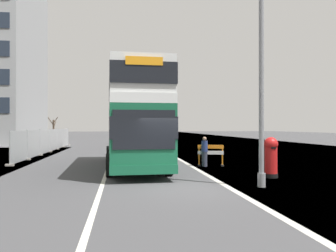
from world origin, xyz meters
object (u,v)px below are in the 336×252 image
object	(u,v)px
red_pillar_postbox	(271,155)
pedestrian_at_kerb	(205,152)
lamppost_foreground	(261,71)
double_decker_bus	(134,117)
car_receding_mid	(129,136)
roadworks_barrier	(211,153)
car_oncoming_near	(136,138)

from	to	relation	value
red_pillar_postbox	pedestrian_at_kerb	distance (m)	4.65
lamppost_foreground	double_decker_bus	bearing A→B (deg)	124.51
double_decker_bus	pedestrian_at_kerb	bearing A→B (deg)	0.62
lamppost_foreground	pedestrian_at_kerb	xyz separation A→B (m)	(-0.52, 6.35, -3.37)
double_decker_bus	car_receding_mid	bearing A→B (deg)	89.43
double_decker_bus	roadworks_barrier	world-z (taller)	double_decker_bus
double_decker_bus	pedestrian_at_kerb	xyz separation A→B (m)	(3.82, 0.04, -1.86)
double_decker_bus	car_oncoming_near	size ratio (longest dim) A/B	2.57
car_oncoming_near	red_pillar_postbox	bearing A→B (deg)	-76.24
car_oncoming_near	roadworks_barrier	bearing A→B (deg)	-77.50
car_oncoming_near	double_decker_bus	bearing A→B (deg)	-92.90
car_oncoming_near	car_receding_mid	xyz separation A→B (m)	(-0.55, 9.13, -0.09)
lamppost_foreground	car_oncoming_near	bearing A→B (deg)	99.17
lamppost_foreground	pedestrian_at_kerb	distance (m)	7.21
roadworks_barrier	pedestrian_at_kerb	size ratio (longest dim) A/B	0.91
red_pillar_postbox	roadworks_barrier	distance (m)	4.68
red_pillar_postbox	pedestrian_at_kerb	size ratio (longest dim) A/B	1.07
car_receding_mid	pedestrian_at_kerb	world-z (taller)	car_receding_mid
red_pillar_postbox	lamppost_foreground	bearing A→B (deg)	-122.42
car_oncoming_near	pedestrian_at_kerb	distance (m)	15.90
double_decker_bus	car_oncoming_near	bearing A→B (deg)	87.10
double_decker_bus	car_oncoming_near	world-z (taller)	double_decker_bus
double_decker_bus	lamppost_foreground	xyz separation A→B (m)	(4.34, -6.31, 1.51)
double_decker_bus	lamppost_foreground	bearing A→B (deg)	-55.49
lamppost_foreground	pedestrian_at_kerb	world-z (taller)	lamppost_foreground
red_pillar_postbox	roadworks_barrier	xyz separation A→B (m)	(-1.44, 4.44, -0.23)
car_receding_mid	pedestrian_at_kerb	distance (m)	24.99
red_pillar_postbox	car_receding_mid	bearing A→B (deg)	100.57
double_decker_bus	roadworks_barrier	xyz separation A→B (m)	(4.21, 0.22, -1.95)
roadworks_barrier	car_oncoming_near	bearing A→B (deg)	102.50
red_pillar_postbox	car_receding_mid	world-z (taller)	car_receding_mid
lamppost_foreground	car_receding_mid	distance (m)	31.51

